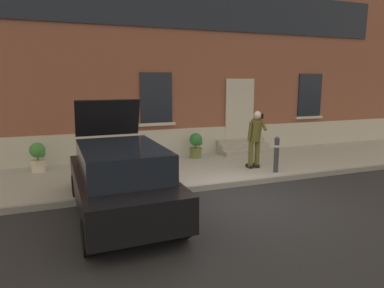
# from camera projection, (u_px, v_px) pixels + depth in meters

# --- Properties ---
(ground_plane) EXTENTS (80.00, 80.00, 0.00)m
(ground_plane) POSITION_uv_depth(u_px,v_px,m) (235.00, 200.00, 8.03)
(ground_plane) COLOR #232326
(sidewalk) EXTENTS (24.00, 3.60, 0.15)m
(sidewalk) POSITION_uv_depth(u_px,v_px,m) (193.00, 169.00, 10.60)
(sidewalk) COLOR #99968E
(sidewalk) RESTS_ON ground
(curb_edge) EXTENTS (24.00, 0.12, 0.15)m
(curb_edge) POSITION_uv_depth(u_px,v_px,m) (218.00, 186.00, 8.88)
(curb_edge) COLOR gray
(curb_edge) RESTS_ON ground
(building_facade) EXTENTS (24.00, 1.52, 7.50)m
(building_facade) POSITION_uv_depth(u_px,v_px,m) (168.00, 54.00, 12.23)
(building_facade) COLOR brown
(building_facade) RESTS_ON ground
(entrance_stoop) EXTENTS (1.92, 0.96, 0.48)m
(entrance_stoop) POSITION_uv_depth(u_px,v_px,m) (243.00, 147.00, 12.74)
(entrance_stoop) COLOR #9E998E
(entrance_stoop) RESTS_ON sidewalk
(hatchback_car_black) EXTENTS (1.88, 4.11, 2.34)m
(hatchback_car_black) POSITION_uv_depth(u_px,v_px,m) (121.00, 179.00, 6.93)
(hatchback_car_black) COLOR black
(hatchback_car_black) RESTS_ON ground
(bollard_near_person) EXTENTS (0.15, 0.15, 1.04)m
(bollard_near_person) POSITION_uv_depth(u_px,v_px,m) (276.00, 153.00, 9.85)
(bollard_near_person) COLOR #333338
(bollard_near_person) RESTS_ON sidewalk
(bollard_far_left) EXTENTS (0.15, 0.15, 1.04)m
(bollard_far_left) POSITION_uv_depth(u_px,v_px,m) (157.00, 163.00, 8.62)
(bollard_far_left) COLOR #333338
(bollard_far_left) RESTS_ON sidewalk
(person_on_phone) EXTENTS (0.51, 0.50, 1.74)m
(person_on_phone) POSITION_uv_depth(u_px,v_px,m) (255.00, 136.00, 10.21)
(person_on_phone) COLOR #514C1E
(person_on_phone) RESTS_ON sidewalk
(planter_cream) EXTENTS (0.44, 0.44, 0.86)m
(planter_cream) POSITION_uv_depth(u_px,v_px,m) (38.00, 156.00, 9.93)
(planter_cream) COLOR beige
(planter_cream) RESTS_ON sidewalk
(planter_charcoal) EXTENTS (0.44, 0.44, 0.86)m
(planter_charcoal) POSITION_uv_depth(u_px,v_px,m) (123.00, 149.00, 10.97)
(planter_charcoal) COLOR #2D2D30
(planter_charcoal) RESTS_ON sidewalk
(planter_olive) EXTENTS (0.44, 0.44, 0.86)m
(planter_olive) POSITION_uv_depth(u_px,v_px,m) (196.00, 145.00, 11.75)
(planter_olive) COLOR #606B38
(planter_olive) RESTS_ON sidewalk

